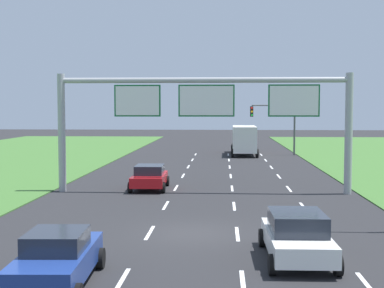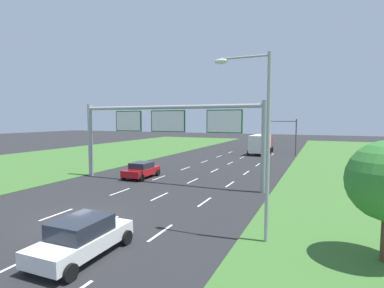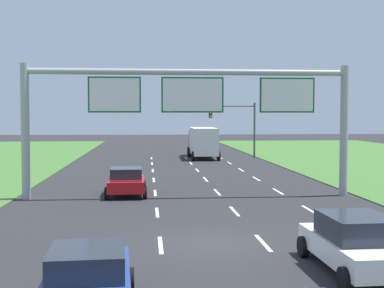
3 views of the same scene
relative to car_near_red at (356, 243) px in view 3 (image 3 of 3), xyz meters
The scene contains 10 objects.
ground_plane 5.10m from the car_near_red, 135.63° to the left, with size 200.00×200.00×0.00m, color #262628.
lane_dashes_inner_left 13.64m from the car_near_red, 113.13° to the left, with size 0.14×56.40×0.01m.
lane_dashes_inner_right 12.68m from the car_near_red, 98.39° to the left, with size 0.14×56.40×0.01m.
lane_dashes_slip 12.65m from the car_near_red, 82.47° to the left, with size 0.14×56.40×0.01m.
car_near_red is the anchor object (origin of this frame).
car_lead_silver 7.67m from the car_near_red, 156.79° to the right, with size 2.24×4.53×1.58m.
car_mid_lane 16.44m from the car_near_red, 114.90° to the left, with size 2.25×4.07×1.48m.
box_truck 39.38m from the car_near_red, 90.28° to the left, with size 2.74×8.44×3.07m.
sign_gantry 14.73m from the car_near_red, 103.87° to the left, with size 17.24×0.44×7.00m.
traffic_light_mast 39.47m from the car_near_red, 85.39° to the left, with size 4.76×0.49×5.60m.
Camera 3 is at (-2.19, -17.74, 4.37)m, focal length 50.00 mm.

